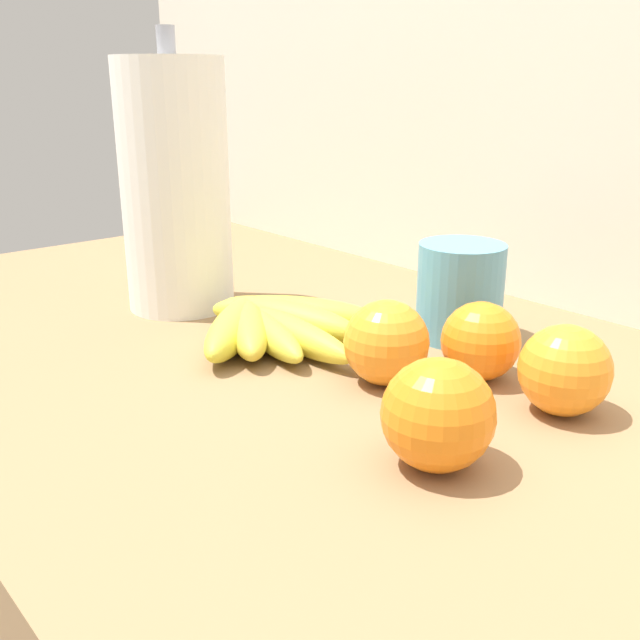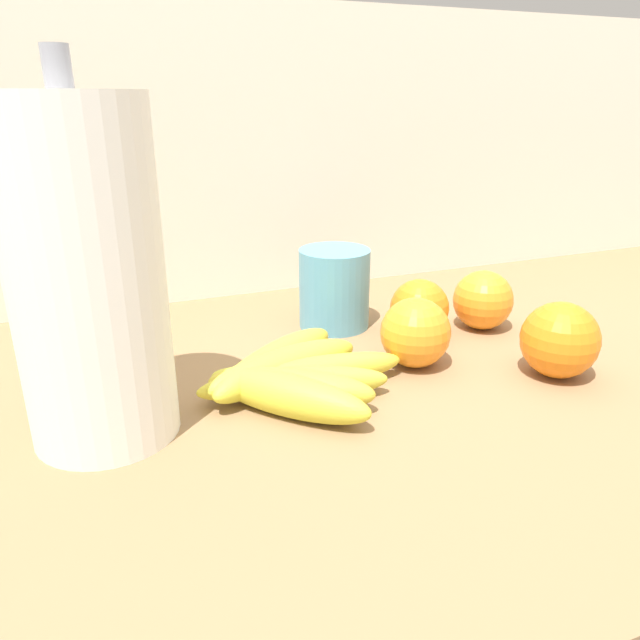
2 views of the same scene
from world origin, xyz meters
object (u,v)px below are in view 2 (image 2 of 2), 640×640
(banana_bunch, at_px, (289,377))
(orange_right, at_px, (415,333))
(orange_front, at_px, (419,308))
(orange_center, at_px, (483,300))
(orange_far_right, at_px, (561,340))
(mug, at_px, (334,288))
(paper_towel_roll, at_px, (88,278))

(banana_bunch, distance_m, orange_right, 0.15)
(banana_bunch, bearing_deg, orange_front, 23.86)
(orange_right, xyz_separation_m, orange_center, (0.14, 0.07, -0.00))
(banana_bunch, relative_size, orange_far_right, 2.72)
(orange_center, xyz_separation_m, mug, (-0.17, 0.08, 0.01))
(orange_front, distance_m, paper_towel_roll, 0.39)
(orange_front, distance_m, orange_far_right, 0.17)
(paper_towel_roll, xyz_separation_m, mug, (0.28, 0.16, -0.09))
(orange_right, xyz_separation_m, mug, (-0.03, 0.14, 0.01))
(orange_front, bearing_deg, mug, 139.23)
(orange_center, height_order, paper_towel_roll, paper_towel_roll)
(orange_front, xyz_separation_m, orange_right, (-0.05, -0.07, 0.00))
(paper_towel_roll, bearing_deg, orange_far_right, -7.28)
(orange_far_right, relative_size, orange_center, 1.08)
(mug, bearing_deg, orange_center, -24.33)
(orange_front, height_order, orange_center, orange_center)
(paper_towel_roll, bearing_deg, orange_right, 3.68)
(orange_right, relative_size, mug, 0.76)
(orange_center, bearing_deg, orange_front, 176.02)
(mug, bearing_deg, orange_right, -76.42)
(orange_far_right, xyz_separation_m, orange_center, (0.01, 0.14, -0.00))
(paper_towel_roll, distance_m, mug, 0.34)
(orange_center, bearing_deg, orange_right, -154.24)
(mug, bearing_deg, paper_towel_roll, -150.23)
(orange_front, bearing_deg, orange_center, -3.98)
(banana_bunch, xyz_separation_m, orange_right, (0.15, 0.02, 0.02))
(orange_far_right, bearing_deg, mug, 126.40)
(orange_front, bearing_deg, orange_right, -123.67)
(orange_far_right, bearing_deg, orange_front, 118.24)
(banana_bunch, distance_m, orange_center, 0.30)
(orange_center, relative_size, mug, 0.75)
(paper_towel_roll, relative_size, mug, 3.12)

